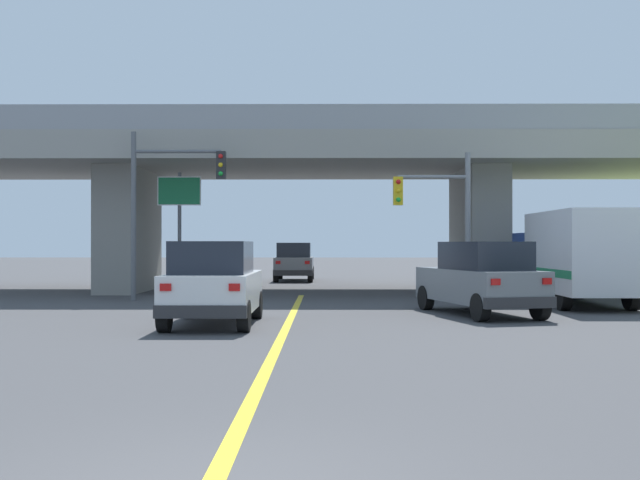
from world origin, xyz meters
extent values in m
plane|color=#424244|center=(0.00, 26.22, 0.00)|extent=(160.00, 160.00, 0.00)
cube|color=gray|center=(0.00, 26.22, 5.53)|extent=(32.08, 9.23, 1.03)
cube|color=gray|center=(-7.24, 26.22, 2.51)|extent=(1.52, 5.54, 5.01)
cube|color=gray|center=(7.24, 26.22, 2.51)|extent=(1.52, 5.54, 5.01)
cube|color=gray|center=(0.00, 21.76, 6.50)|extent=(32.08, 0.20, 0.90)
cube|color=gray|center=(0.00, 30.69, 6.50)|extent=(32.08, 0.20, 0.90)
cube|color=yellow|center=(0.00, 11.80, 0.00)|extent=(0.20, 23.60, 0.01)
cube|color=silver|center=(-1.77, 12.77, 0.81)|extent=(1.96, 4.28, 0.90)
cube|color=#1E232D|center=(-1.77, 12.45, 1.64)|extent=(1.73, 2.35, 0.76)
cube|color=#2D2D30|center=(-1.77, 10.68, 0.50)|extent=(2.00, 0.20, 0.28)
cube|color=red|center=(-2.51, 10.61, 1.03)|extent=(0.24, 0.06, 0.16)
cube|color=red|center=(-1.03, 10.61, 1.03)|extent=(0.24, 0.06, 0.16)
cylinder|color=black|center=(-2.65, 14.36, 0.36)|extent=(0.26, 0.72, 0.72)
cylinder|color=black|center=(-0.89, 14.36, 0.36)|extent=(0.26, 0.72, 0.72)
cylinder|color=black|center=(-2.65, 11.18, 0.36)|extent=(0.26, 0.72, 0.72)
cylinder|color=black|center=(-0.89, 11.18, 0.36)|extent=(0.26, 0.72, 0.72)
cube|color=slate|center=(5.16, 15.53, 0.81)|extent=(2.99, 5.08, 0.90)
cube|color=#1E232D|center=(5.25, 15.19, 1.64)|extent=(2.24, 2.95, 0.76)
cube|color=#2D2D30|center=(5.74, 13.27, 0.50)|extent=(1.89, 0.67, 0.28)
cube|color=red|center=(5.08, 13.03, 1.03)|extent=(0.25, 0.12, 0.16)
cube|color=red|center=(6.44, 13.38, 1.03)|extent=(0.25, 0.12, 0.16)
cylinder|color=black|center=(3.90, 17.11, 0.36)|extent=(0.43, 0.76, 0.72)
cylinder|color=black|center=(5.51, 17.52, 0.36)|extent=(0.43, 0.76, 0.72)
cylinder|color=black|center=(4.81, 13.55, 0.36)|extent=(0.43, 0.76, 0.72)
cylinder|color=black|center=(6.42, 13.96, 0.36)|extent=(0.43, 0.76, 0.72)
cube|color=navy|center=(8.93, 21.79, 1.40)|extent=(2.20, 2.00, 1.90)
cube|color=silver|center=(8.93, 18.21, 1.71)|extent=(2.31, 5.15, 2.52)
cube|color=#197F4C|center=(8.93, 18.21, 1.08)|extent=(2.33, 5.05, 0.24)
cylinder|color=black|center=(7.93, 21.79, 0.45)|extent=(0.30, 0.90, 0.90)
cylinder|color=black|center=(9.93, 21.79, 0.45)|extent=(0.30, 0.90, 0.90)
cylinder|color=black|center=(7.93, 16.92, 0.45)|extent=(0.30, 0.90, 0.90)
cylinder|color=black|center=(9.93, 16.92, 0.45)|extent=(0.30, 0.90, 0.90)
cube|color=slate|center=(-0.73, 35.38, 0.81)|extent=(1.95, 4.77, 0.90)
cube|color=#1E232D|center=(-0.73, 35.02, 1.64)|extent=(1.71, 2.62, 0.76)
cube|color=#2D2D30|center=(-0.73, 33.04, 0.50)|extent=(1.99, 0.20, 0.28)
cube|color=red|center=(-1.46, 32.97, 1.03)|extent=(0.24, 0.06, 0.16)
cube|color=red|center=(0.00, 32.97, 1.03)|extent=(0.24, 0.06, 0.16)
cylinder|color=black|center=(-1.60, 37.21, 0.36)|extent=(0.26, 0.72, 0.72)
cylinder|color=black|center=(0.14, 37.21, 0.36)|extent=(0.26, 0.72, 0.72)
cylinder|color=black|center=(-1.60, 33.54, 0.36)|extent=(0.26, 0.72, 0.72)
cylinder|color=black|center=(0.14, 33.54, 0.36)|extent=(0.26, 0.72, 0.72)
cylinder|color=slate|center=(5.74, 20.32, 2.53)|extent=(0.18, 0.18, 5.05)
cylinder|color=slate|center=(4.55, 20.32, 4.23)|extent=(2.36, 0.12, 0.12)
cube|color=gold|center=(3.37, 20.32, 3.75)|extent=(0.32, 0.26, 0.96)
sphere|color=red|center=(3.37, 20.17, 4.05)|extent=(0.16, 0.16, 0.16)
sphere|color=gold|center=(3.37, 20.17, 3.75)|extent=(0.16, 0.16, 0.16)
sphere|color=green|center=(3.37, 20.17, 3.45)|extent=(0.16, 0.16, 0.16)
cylinder|color=#56595E|center=(-5.74, 20.89, 2.92)|extent=(0.18, 0.18, 5.85)
cylinder|color=#56595E|center=(-4.22, 20.89, 5.16)|extent=(3.04, 0.12, 0.12)
cube|color=#232326|center=(-2.70, 20.89, 4.68)|extent=(0.32, 0.26, 0.96)
sphere|color=red|center=(-2.70, 20.74, 4.98)|extent=(0.16, 0.16, 0.16)
sphere|color=gold|center=(-2.70, 20.74, 4.68)|extent=(0.16, 0.16, 0.16)
sphere|color=green|center=(-2.70, 20.74, 4.38)|extent=(0.16, 0.16, 0.16)
cylinder|color=#56595E|center=(-4.66, 23.65, 2.34)|extent=(0.14, 0.14, 4.69)
cube|color=#197242|center=(-4.66, 23.59, 3.98)|extent=(1.58, 0.08, 1.02)
cube|color=white|center=(-4.66, 23.59, 3.98)|extent=(1.66, 0.04, 1.10)
camera|label=1|loc=(0.92, -6.04, 1.96)|focal=43.76mm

